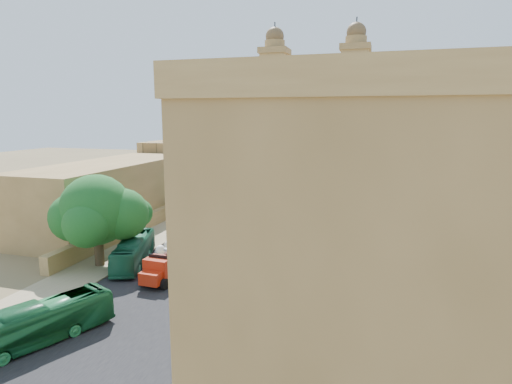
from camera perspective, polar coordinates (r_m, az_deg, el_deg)
The scene contains 35 objects.
ground at distance 37.38m, azimuth -11.78°, elevation -12.92°, with size 260.00×260.00×0.00m, color brown.
road_surface at distance 64.05m, azimuth 1.02°, elevation -2.91°, with size 14.00×140.00×0.01m, color black.
sidewalk_east at distance 62.24m, azimuth 9.49°, elevation -3.44°, with size 5.00×140.00×0.01m, color #8E7D5D.
sidewalk_west at distance 67.16m, azimuth -6.81°, elevation -2.36°, with size 5.00×140.00×0.01m, color #8E7D5D.
kerb_east at distance 62.57m, azimuth 7.22°, elevation -3.26°, with size 0.25×140.00×0.12m, color #8E7D5D.
kerb_west at distance 66.21m, azimuth -4.82°, elevation -2.46°, with size 0.25×140.00×0.12m, color #8E7D5D.
townhouse_a at distance 28.29m, azimuth 14.41°, elevation -6.83°, with size 9.00×14.00×16.40m.
townhouse_b at distance 42.05m, azimuth 15.16°, elevation -2.35°, with size 9.00×14.00×14.90m.
townhouse_c at distance 55.62m, azimuth 15.66°, elevation 1.94°, with size 9.00×14.00×17.40m.
townhouse_d at distance 69.60m, azimuth 15.86°, elevation 2.90°, with size 9.00×14.00×15.90m.
corner_block at distance 15.12m, azimuth 14.58°, elevation -16.16°, with size 9.20×10.20×15.70m.
west_wall at distance 59.58m, azimuth -13.31°, elevation -3.31°, with size 1.00×40.00×1.80m, color olive.
west_building_low at distance 60.22m, azimuth -18.93°, elevation -0.24°, with size 10.00×28.00×8.40m, color olive.
west_building_mid at distance 82.38m, azimuth -8.46°, elevation 3.45°, with size 10.00×22.00×10.00m, color #A27F49.
church at distance 110.10m, azimuth 7.92°, elevation 7.50°, with size 28.00×22.50×36.30m.
ficus_tree at distance 43.95m, azimuth -20.42°, elevation -2.56°, with size 9.00×8.28×9.00m.
street_tree_a at distance 51.09m, azimuth -15.44°, elevation -2.74°, with size 3.33×3.33×5.11m.
street_tree_b at distance 61.40m, azimuth -9.52°, elevation -0.59°, with size 3.10×3.10×4.77m.
street_tree_c at distance 72.24m, azimuth -5.34°, elevation 0.89°, with size 2.83×2.83×4.34m.
street_tree_d at distance 83.30m, azimuth -2.27°, elevation 2.44°, with size 3.20×3.20×4.91m.
streetlamp at distance 22.27m, azimuth -9.27°, elevation -14.74°, with size 2.11×0.44×8.22m.
red_truck at distance 39.70m, azimuth -11.72°, elevation -9.04°, with size 2.74×6.33×3.63m.
olive_pickup at distance 52.90m, azimuth 4.81°, elevation -4.64°, with size 2.55×5.16×2.08m.
bus_green_south at distance 32.00m, azimuth -27.02°, elevation -15.35°, with size 2.25×9.60×2.68m, color #1A6335.
bus_green_north at distance 44.22m, azimuth -15.96°, elevation -7.57°, with size 2.25×9.63×2.68m, color #195B3D.
bus_red_east at distance 45.53m, azimuth 2.13°, elevation -6.67°, with size 2.23×9.53×2.65m, color #AB160F.
bus_cream_east at distance 65.00m, azimuth 6.76°, elevation -1.75°, with size 1.93×8.27×2.30m, color #FFEAAE.
car_blue_a at distance 55.69m, azimuth -5.43°, elevation -4.30°, with size 1.50×3.72×1.27m, color #3156AB.
car_white_a at distance 67.73m, azimuth -1.39°, elevation -1.58°, with size 1.49×4.29×1.41m, color beige.
car_cream at distance 57.23m, azimuth 4.29°, elevation -3.91°, with size 2.00×4.35×1.21m, color beige.
car_dkblue at distance 76.37m, azimuth -0.21°, elevation -0.27°, with size 1.84×4.52×1.31m, color navy.
car_white_b at distance 72.16m, azimuth 3.29°, elevation -0.99°, with size 1.28×3.19×1.09m, color silver.
car_blue_b at distance 90.12m, azimuth 3.55°, elevation 1.33°, with size 1.41×4.06×1.34m, color #335A97.
pedestrian_a at distance 42.38m, azimuth 3.59°, elevation -8.67°, with size 0.61×0.40×1.68m, color #27252A.
pedestrian_c at distance 42.66m, azimuth 5.81°, elevation -8.71°, with size 0.88×0.37×1.50m, color #2D2D2F.
Camera 1 is at (16.74, -30.09, 14.55)m, focal length 30.00 mm.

